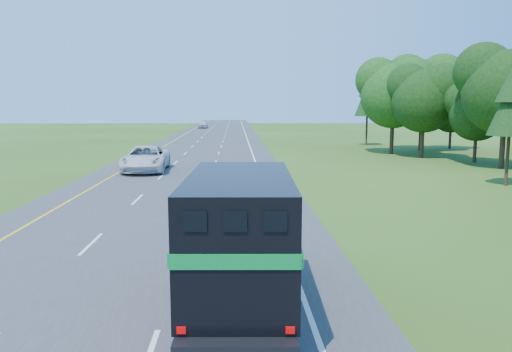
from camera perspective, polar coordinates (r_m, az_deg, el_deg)
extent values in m
cube|color=#38383A|center=(49.02, -6.64, 1.91)|extent=(15.00, 260.00, 0.04)
cube|color=yellow|center=(49.74, -12.98, 1.87)|extent=(0.15, 260.00, 0.01)
cube|color=white|center=(48.92, -0.20, 1.98)|extent=(0.15, 260.00, 0.01)
cylinder|color=black|center=(16.51, -5.08, -8.36)|extent=(0.39, 1.10, 1.09)
cylinder|color=black|center=(16.47, 2.25, -8.38)|extent=(0.39, 1.10, 1.09)
cylinder|color=black|center=(12.04, -7.07, -14.77)|extent=(0.39, 1.10, 1.09)
cylinder|color=black|center=(11.98, 3.22, -14.85)|extent=(0.39, 1.10, 1.09)
cylinder|color=black|center=(10.97, -7.85, -17.18)|extent=(0.39, 1.10, 1.09)
cylinder|color=black|center=(10.90, 3.60, -17.29)|extent=(0.39, 1.10, 1.09)
cube|color=black|center=(13.40, -1.73, -11.75)|extent=(2.69, 8.02, 0.28)
cube|color=black|center=(16.06, -1.44, -4.38)|extent=(2.50, 1.88, 1.89)
cube|color=black|center=(16.86, -1.38, -2.06)|extent=(2.18, 0.14, 0.60)
cube|color=black|center=(12.29, -1.85, -6.25)|extent=(2.70, 5.85, 2.73)
cube|color=#067C2F|center=(9.47, -2.37, -9.79)|extent=(2.48, 0.14, 0.30)
cube|color=#067C2F|center=(12.36, -7.73, -5.59)|extent=(0.26, 5.75, 0.30)
cube|color=#067C2F|center=(12.29, 4.06, -5.62)|extent=(0.26, 5.75, 0.30)
cube|color=black|center=(9.32, -7.00, -5.16)|extent=(0.45, 0.06, 0.40)
cube|color=black|center=(9.26, -2.40, -5.19)|extent=(0.45, 0.06, 0.40)
cube|color=black|center=(9.26, 2.22, -5.19)|extent=(0.45, 0.06, 0.40)
cube|color=#B20505|center=(10.06, -8.54, -17.05)|extent=(0.18, 0.05, 0.14)
cube|color=#B20505|center=(9.99, 3.94, -17.18)|extent=(0.18, 0.05, 0.14)
imported|color=silver|center=(40.73, -12.48, 1.96)|extent=(3.55, 7.28, 1.99)
imported|color=silver|center=(115.45, -6.10, 5.89)|extent=(2.13, 5.14, 1.74)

